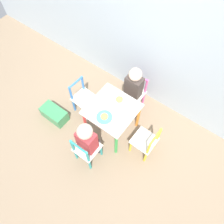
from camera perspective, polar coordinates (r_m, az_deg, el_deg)
The scene contains 12 objects.
ground_plane at distance 2.87m, azimuth 0.00°, elevation -4.26°, with size 6.00×6.00×0.00m, color #8C755B.
house_wall at distance 2.32m, azimuth 12.41°, elevation 24.85°, with size 6.00×0.06×2.60m.
kids_table at distance 2.52m, azimuth 0.00°, elevation -0.13°, with size 0.53×0.53×0.49m.
chair_teal at distance 2.50m, azimuth -6.75°, elevation -9.79°, with size 0.26×0.26×0.51m.
chair_pink at distance 2.88m, azimuth 5.89°, elevation 4.98°, with size 0.26×0.26×0.51m.
chair_yellow at distance 2.55m, azimuth 8.83°, elevation -7.73°, with size 0.26×0.26×0.51m.
chair_blue at distance 2.84m, azimuth -7.62°, elevation 3.69°, with size 0.27×0.27×0.51m.
child_front at distance 2.34m, azimuth -6.27°, elevation -7.03°, with size 0.20×0.22×0.72m.
child_back at distance 2.70m, azimuth 5.52°, elevation 6.48°, with size 0.20×0.21×0.73m.
plate_front at distance 2.38m, azimuth -2.01°, elevation -1.30°, with size 0.18×0.18×0.03m.
plate_back at distance 2.50m, azimuth 1.92°, elevation 3.17°, with size 0.19×0.19×0.03m.
storage_bin at distance 2.97m, azimuth -14.81°, elevation -0.52°, with size 0.35×0.19×0.17m.
Camera 1 is at (0.77, -1.03, 2.56)m, focal length 35.00 mm.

